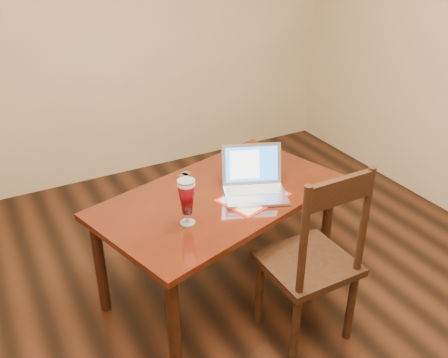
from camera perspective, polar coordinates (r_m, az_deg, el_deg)
room_shell at (r=1.98m, az=3.81°, el=16.15°), size 4.51×5.01×2.71m
dining_table at (r=3.00m, az=-0.35°, el=-2.98°), size 1.65×1.21×0.96m
dining_chair at (r=2.75m, az=10.08°, el=-9.29°), size 0.47×0.45×1.10m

